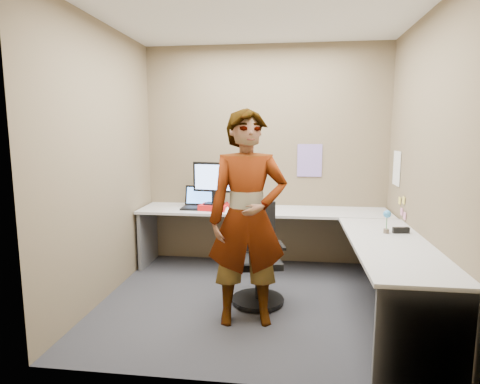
# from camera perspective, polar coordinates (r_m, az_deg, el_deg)

# --- Properties ---
(ground) EXTENTS (3.00, 3.00, 0.00)m
(ground) POSITION_cam_1_polar(r_m,az_deg,el_deg) (4.09, 2.15, -15.30)
(ground) COLOR #28282D
(ground) RESTS_ON ground
(wall_back) EXTENTS (3.00, 0.00, 3.00)m
(wall_back) POSITION_cam_1_polar(r_m,az_deg,el_deg) (5.04, 3.59, 5.14)
(wall_back) COLOR brown
(wall_back) RESTS_ON ground
(wall_right) EXTENTS (0.00, 2.70, 2.70)m
(wall_right) POSITION_cam_1_polar(r_m,az_deg,el_deg) (3.91, 24.77, 3.31)
(wall_right) COLOR brown
(wall_right) RESTS_ON ground
(wall_left) EXTENTS (0.00, 2.70, 2.70)m
(wall_left) POSITION_cam_1_polar(r_m,az_deg,el_deg) (4.16, -18.84, 3.92)
(wall_left) COLOR brown
(wall_left) RESTS_ON ground
(ceiling) EXTENTS (3.00, 3.00, 0.00)m
(ceiling) POSITION_cam_1_polar(r_m,az_deg,el_deg) (3.87, 2.40, 24.22)
(ceiling) COLOR white
(ceiling) RESTS_ON wall_back
(desk) EXTENTS (2.98, 2.58, 0.73)m
(desk) POSITION_cam_1_polar(r_m,az_deg,el_deg) (4.25, 8.59, -6.05)
(desk) COLOR silver
(desk) RESTS_ON ground
(paper_ream) EXTENTS (0.37, 0.30, 0.07)m
(paper_ream) POSITION_cam_1_polar(r_m,az_deg,el_deg) (4.78, -3.68, -2.16)
(paper_ream) COLOR red
(paper_ream) RESTS_ON desk
(monitor) EXTENTS (0.53, 0.19, 0.50)m
(monitor) POSITION_cam_1_polar(r_m,az_deg,el_deg) (4.75, -3.68, 1.77)
(monitor) COLOR black
(monitor) RESTS_ON paper_ream
(laptop) EXTENTS (0.37, 0.31, 0.26)m
(laptop) POSITION_cam_1_polar(r_m,az_deg,el_deg) (4.91, -5.93, -1.48)
(laptop) COLOR black
(laptop) RESTS_ON desk
(trackball_mouse) EXTENTS (0.12, 0.08, 0.07)m
(trackball_mouse) POSITION_cam_1_polar(r_m,az_deg,el_deg) (4.93, -1.87, -1.89)
(trackball_mouse) COLOR #B7B7BC
(trackball_mouse) RESTS_ON desk
(origami) EXTENTS (0.10, 0.10, 0.06)m
(origami) POSITION_cam_1_polar(r_m,az_deg,el_deg) (4.67, -1.80, -2.44)
(origami) COLOR white
(origami) RESTS_ON desk
(stapler) EXTENTS (0.15, 0.06, 0.05)m
(stapler) POSITION_cam_1_polar(r_m,az_deg,el_deg) (3.99, 21.92, -5.07)
(stapler) COLOR black
(stapler) RESTS_ON desk
(flower) EXTENTS (0.07, 0.07, 0.22)m
(flower) POSITION_cam_1_polar(r_m,az_deg,el_deg) (3.91, 20.17, -3.49)
(flower) COLOR brown
(flower) RESTS_ON desk
(calendar_purple) EXTENTS (0.30, 0.01, 0.40)m
(calendar_purple) POSITION_cam_1_polar(r_m,az_deg,el_deg) (5.03, 9.87, 4.45)
(calendar_purple) COLOR #846BB7
(calendar_purple) RESTS_ON wall_back
(calendar_white) EXTENTS (0.01, 0.28, 0.38)m
(calendar_white) POSITION_cam_1_polar(r_m,az_deg,el_deg) (4.78, 21.39, 3.16)
(calendar_white) COLOR white
(calendar_white) RESTS_ON wall_right
(sticky_note_a) EXTENTS (0.01, 0.07, 0.07)m
(sticky_note_a) POSITION_cam_1_polar(r_m,az_deg,el_deg) (4.48, 22.25, -1.10)
(sticky_note_a) COLOR #F2E059
(sticky_note_a) RESTS_ON wall_right
(sticky_note_b) EXTENTS (0.01, 0.07, 0.07)m
(sticky_note_b) POSITION_cam_1_polar(r_m,az_deg,el_deg) (4.55, 21.99, -2.61)
(sticky_note_b) COLOR pink
(sticky_note_b) RESTS_ON wall_right
(sticky_note_c) EXTENTS (0.01, 0.07, 0.07)m
(sticky_note_c) POSITION_cam_1_polar(r_m,az_deg,el_deg) (4.44, 22.36, -3.16)
(sticky_note_c) COLOR pink
(sticky_note_c) RESTS_ON wall_right
(sticky_note_d) EXTENTS (0.01, 0.07, 0.07)m
(sticky_note_d) POSITION_cam_1_polar(r_m,az_deg,el_deg) (4.63, 21.76, -1.15)
(sticky_note_d) COLOR #F2E059
(sticky_note_d) RESTS_ON wall_right
(office_chair) EXTENTS (0.54, 0.51, 0.95)m
(office_chair) POSITION_cam_1_polar(r_m,az_deg,el_deg) (3.97, 2.45, -10.03)
(office_chair) COLOR black
(office_chair) RESTS_ON ground
(person) EXTENTS (0.74, 0.56, 1.85)m
(person) POSITION_cam_1_polar(r_m,az_deg,el_deg) (3.42, 1.08, -3.80)
(person) COLOR #999399
(person) RESTS_ON ground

